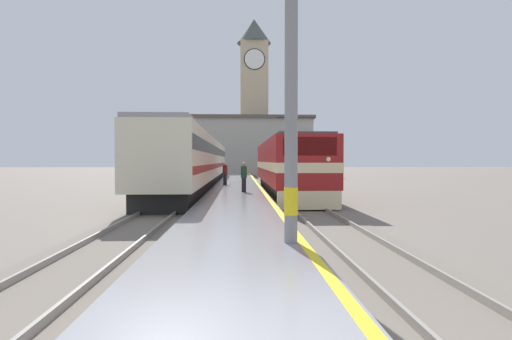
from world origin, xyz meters
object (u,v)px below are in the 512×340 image
object	(u,v)px
locomotive_train	(286,167)
person_on_platform	(244,176)
passenger_train	(199,161)
catenary_mast	(294,42)
second_waiting_passenger	(225,173)
clock_tower	(254,91)

from	to	relation	value
locomotive_train	person_on_platform	world-z (taller)	locomotive_train
passenger_train	catenary_mast	size ratio (longest dim) A/B	4.00
passenger_train	catenary_mast	distance (m)	24.90
second_waiting_passenger	clock_tower	xyz separation A→B (m)	(3.49, 38.01, 12.58)
second_waiting_passenger	catenary_mast	bearing A→B (deg)	-83.85
passenger_train	second_waiting_passenger	size ratio (longest dim) A/B	21.51
locomotive_train	second_waiting_passenger	world-z (taller)	locomotive_train
passenger_train	catenary_mast	bearing A→B (deg)	-79.64
passenger_train	person_on_platform	bearing A→B (deg)	-71.17
locomotive_train	catenary_mast	xyz separation A→B (m)	(-1.83, -16.85, 2.92)
second_waiting_passenger	clock_tower	bearing A→B (deg)	84.75
catenary_mast	second_waiting_passenger	size ratio (longest dim) A/B	5.37
catenary_mast	clock_tower	world-z (taller)	clock_tower
second_waiting_passenger	clock_tower	world-z (taller)	clock_tower
locomotive_train	clock_tower	size ratio (longest dim) A/B	0.67
catenary_mast	person_on_platform	world-z (taller)	catenary_mast
catenary_mast	person_on_platform	distance (m)	14.44
passenger_train	catenary_mast	world-z (taller)	catenary_mast
person_on_platform	clock_tower	xyz separation A→B (m)	(2.18, 44.67, 12.55)
person_on_platform	second_waiting_passenger	bearing A→B (deg)	101.09
catenary_mast	second_waiting_passenger	distance (m)	21.06
locomotive_train	catenary_mast	bearing A→B (deg)	-96.21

